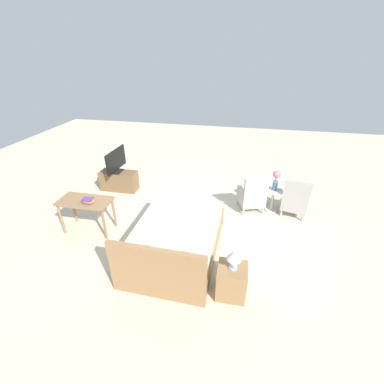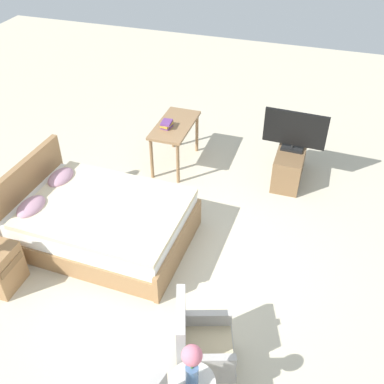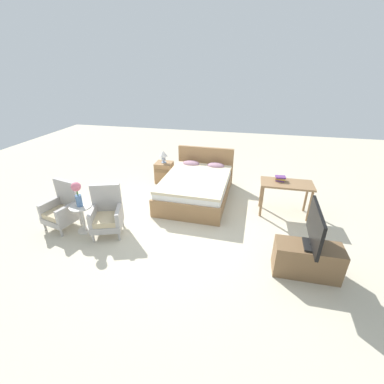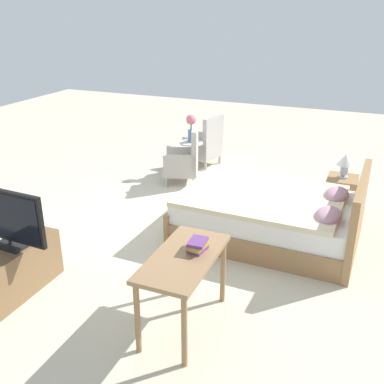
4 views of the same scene
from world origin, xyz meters
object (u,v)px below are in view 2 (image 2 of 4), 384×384
Objects in this scene: tv_stand at (290,164)px; tv_flatscreen at (295,130)px; book_stack at (167,124)px; armchair_by_window_right at (200,345)px; bed at (99,221)px; flower_vase at (192,362)px; vanity_desk at (175,130)px.

tv_flatscreen is at bearing -2.59° from tv_stand.
armchair_by_window_right is at bearing -154.58° from book_stack.
bed is at bearing 135.04° from tv_flatscreen.
vanity_desk is at bearing 21.72° from flower_vase.
vanity_desk is at bearing 95.44° from tv_stand.
tv_flatscreen is 0.87× the size of vanity_desk.
flower_vase is 4.07m from vanity_desk.
armchair_by_window_right reaches higher than book_stack.
book_stack is (1.82, -0.26, 0.48)m from bed.
tv_stand is at bearing 177.41° from tv_flatscreen.
tv_flatscreen reaches higher than book_stack.
bed is at bearing 52.53° from armchair_by_window_right.
tv_flatscreen is 1.80m from vanity_desk.
armchair_by_window_right is at bearing -156.63° from vanity_desk.
armchair_by_window_right is 1.93× the size of flower_vase.
tv_stand is 1.83m from vanity_desk.
bed reaches higher than book_stack.
flower_vase is (-1.83, -1.84, 0.55)m from bed.
tv_flatscreen is (0.00, -0.00, 0.58)m from tv_stand.
tv_flatscreen is at bearing -5.79° from armchair_by_window_right.
book_stack is at bearing -8.17° from bed.
vanity_desk is (3.78, 1.50, -0.23)m from flower_vase.
vanity_desk is at bearing -29.98° from book_stack.
tv_flatscreen reaches higher than bed.
armchair_by_window_right is 3.50m from tv_stand.
vanity_desk is at bearing 95.51° from tv_flatscreen.
armchair_by_window_right is 1.01× the size of tv_flatscreen.
tv_flatscreen is at bearing -80.62° from book_stack.
tv_flatscreen reaches higher than vanity_desk.
flower_vase reaches higher than vanity_desk.
book_stack is at bearing 99.38° from tv_flatscreen.
bed is 2.13× the size of vanity_desk.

